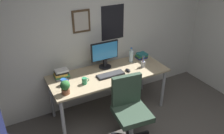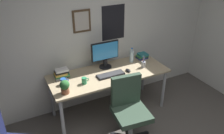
{
  "view_description": "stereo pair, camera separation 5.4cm",
  "coord_description": "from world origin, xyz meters",
  "px_view_note": "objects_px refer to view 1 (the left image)",
  "views": [
    {
      "loc": [
        -1.43,
        -1.04,
        2.47
      ],
      "look_at": [
        -0.02,
        1.61,
        0.88
      ],
      "focal_mm": 36.74,
      "sensor_mm": 36.0,
      "label": 1
    },
    {
      "loc": [
        -1.38,
        -1.07,
        2.47
      ],
      "look_at": [
        -0.02,
        1.61,
        0.88
      ],
      "focal_mm": 36.74,
      "sensor_mm": 36.0,
      "label": 2
    }
  ],
  "objects_px": {
    "computer_mouse": "(128,70)",
    "monitor": "(105,54)",
    "coffee_mug_near": "(85,81)",
    "book_stack_left": "(61,74)",
    "keyboard": "(111,75)",
    "office_chair": "(130,106)",
    "potted_plant": "(65,87)",
    "water_bottle": "(131,56)",
    "coffee_mug_far": "(64,82)",
    "book_stack_right": "(142,56)",
    "pen_cup": "(143,64)"
  },
  "relations": [
    {
      "from": "coffee_mug_near",
      "to": "book_stack_right",
      "type": "relative_size",
      "value": 0.58
    },
    {
      "from": "pen_cup",
      "to": "book_stack_right",
      "type": "relative_size",
      "value": 1.07
    },
    {
      "from": "water_bottle",
      "to": "book_stack_right",
      "type": "distance_m",
      "value": 0.25
    },
    {
      "from": "keyboard",
      "to": "book_stack_left",
      "type": "distance_m",
      "value": 0.73
    },
    {
      "from": "pen_cup",
      "to": "book_stack_right",
      "type": "height_order",
      "value": "pen_cup"
    },
    {
      "from": "keyboard",
      "to": "potted_plant",
      "type": "xyz_separation_m",
      "value": [
        -0.75,
        -0.15,
        0.09
      ]
    },
    {
      "from": "office_chair",
      "to": "book_stack_right",
      "type": "distance_m",
      "value": 1.16
    },
    {
      "from": "pen_cup",
      "to": "book_stack_right",
      "type": "distance_m",
      "value": 0.33
    },
    {
      "from": "monitor",
      "to": "book_stack_right",
      "type": "height_order",
      "value": "monitor"
    },
    {
      "from": "pen_cup",
      "to": "book_stack_left",
      "type": "xyz_separation_m",
      "value": [
        -1.27,
        0.27,
        0.02
      ]
    },
    {
      "from": "computer_mouse",
      "to": "book_stack_left",
      "type": "bearing_deg",
      "value": 163.86
    },
    {
      "from": "water_bottle",
      "to": "book_stack_left",
      "type": "bearing_deg",
      "value": 179.27
    },
    {
      "from": "water_bottle",
      "to": "coffee_mug_far",
      "type": "height_order",
      "value": "water_bottle"
    },
    {
      "from": "computer_mouse",
      "to": "book_stack_left",
      "type": "distance_m",
      "value": 1.02
    },
    {
      "from": "keyboard",
      "to": "pen_cup",
      "type": "distance_m",
      "value": 0.59
    },
    {
      "from": "computer_mouse",
      "to": "book_stack_right",
      "type": "relative_size",
      "value": 0.59
    },
    {
      "from": "computer_mouse",
      "to": "book_stack_left",
      "type": "height_order",
      "value": "book_stack_left"
    },
    {
      "from": "book_stack_left",
      "to": "computer_mouse",
      "type": "bearing_deg",
      "value": -16.14
    },
    {
      "from": "monitor",
      "to": "potted_plant",
      "type": "height_order",
      "value": "monitor"
    },
    {
      "from": "monitor",
      "to": "book_stack_right",
      "type": "relative_size",
      "value": 2.46
    },
    {
      "from": "office_chair",
      "to": "book_stack_right",
      "type": "xyz_separation_m",
      "value": [
        0.76,
        0.85,
        0.25
      ]
    },
    {
      "from": "keyboard",
      "to": "book_stack_left",
      "type": "bearing_deg",
      "value": 158.27
    },
    {
      "from": "monitor",
      "to": "potted_plant",
      "type": "bearing_deg",
      "value": -151.46
    },
    {
      "from": "keyboard",
      "to": "water_bottle",
      "type": "xyz_separation_m",
      "value": [
        0.52,
        0.26,
        0.09
      ]
    },
    {
      "from": "potted_plant",
      "to": "book_stack_right",
      "type": "xyz_separation_m",
      "value": [
        1.51,
        0.44,
        -0.06
      ]
    },
    {
      "from": "coffee_mug_far",
      "to": "book_stack_left",
      "type": "bearing_deg",
      "value": 82.62
    },
    {
      "from": "keyboard",
      "to": "computer_mouse",
      "type": "bearing_deg",
      "value": -2.36
    },
    {
      "from": "book_stack_right",
      "to": "monitor",
      "type": "bearing_deg",
      "value": -179.68
    },
    {
      "from": "coffee_mug_near",
      "to": "pen_cup",
      "type": "xyz_separation_m",
      "value": [
        1.03,
        0.04,
        0.01
      ]
    },
    {
      "from": "keyboard",
      "to": "office_chair",
      "type": "bearing_deg",
      "value": -89.69
    },
    {
      "from": "monitor",
      "to": "keyboard",
      "type": "distance_m",
      "value": 0.36
    },
    {
      "from": "computer_mouse",
      "to": "monitor",
      "type": "bearing_deg",
      "value": 130.87
    },
    {
      "from": "keyboard",
      "to": "book_stack_right",
      "type": "bearing_deg",
      "value": 20.64
    },
    {
      "from": "potted_plant",
      "to": "coffee_mug_near",
      "type": "bearing_deg",
      "value": 19.31
    },
    {
      "from": "monitor",
      "to": "coffee_mug_near",
      "type": "bearing_deg",
      "value": -146.19
    },
    {
      "from": "book_stack_left",
      "to": "monitor",
      "type": "bearing_deg",
      "value": 0.86
    },
    {
      "from": "office_chair",
      "to": "keyboard",
      "type": "xyz_separation_m",
      "value": [
        -0.0,
        0.56,
        0.22
      ]
    },
    {
      "from": "computer_mouse",
      "to": "keyboard",
      "type": "bearing_deg",
      "value": 177.64
    },
    {
      "from": "keyboard",
      "to": "potted_plant",
      "type": "height_order",
      "value": "potted_plant"
    },
    {
      "from": "office_chair",
      "to": "monitor",
      "type": "distance_m",
      "value": 0.95
    },
    {
      "from": "monitor",
      "to": "water_bottle",
      "type": "relative_size",
      "value": 1.82
    },
    {
      "from": "water_bottle",
      "to": "coffee_mug_near",
      "type": "distance_m",
      "value": 1.01
    },
    {
      "from": "computer_mouse",
      "to": "potted_plant",
      "type": "bearing_deg",
      "value": -172.53
    },
    {
      "from": "office_chair",
      "to": "keyboard",
      "type": "height_order",
      "value": "office_chair"
    },
    {
      "from": "keyboard",
      "to": "computer_mouse",
      "type": "relative_size",
      "value": 3.91
    },
    {
      "from": "computer_mouse",
      "to": "coffee_mug_far",
      "type": "xyz_separation_m",
      "value": [
        -1.01,
        0.08,
        0.03
      ]
    },
    {
      "from": "monitor",
      "to": "coffee_mug_near",
      "type": "distance_m",
      "value": 0.61
    },
    {
      "from": "coffee_mug_near",
      "to": "coffee_mug_far",
      "type": "height_order",
      "value": "coffee_mug_near"
    },
    {
      "from": "potted_plant",
      "to": "book_stack_right",
      "type": "distance_m",
      "value": 1.57
    },
    {
      "from": "office_chair",
      "to": "book_stack_left",
      "type": "height_order",
      "value": "office_chair"
    }
  ]
}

